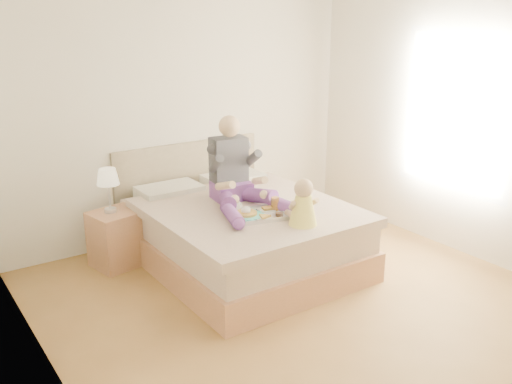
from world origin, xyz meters
TOP-DOWN VIEW (x-y plane):
  - room at (0.08, 0.01)m, footprint 4.02×4.22m
  - bed at (0.00, 1.08)m, footprint 1.70×2.18m
  - nightstand at (-1.00, 1.66)m, footprint 0.51×0.47m
  - lamp at (-1.03, 1.68)m, footprint 0.21×0.21m
  - adult at (-0.01, 1.08)m, footprint 0.70×1.03m
  - tray at (-0.07, 0.66)m, footprint 0.56×0.48m
  - baby at (0.14, 0.27)m, footprint 0.27×0.36m

SIDE VIEW (x-z plane):
  - nightstand at x=-1.00m, z-range 0.00..0.54m
  - bed at x=0.00m, z-range -0.18..0.82m
  - tray at x=-0.07m, z-range 0.57..0.71m
  - baby at x=0.14m, z-range 0.57..0.98m
  - adult at x=-0.01m, z-range 0.44..1.27m
  - lamp at x=-1.03m, z-range 0.65..1.07m
  - room at x=0.08m, z-range 0.15..2.87m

